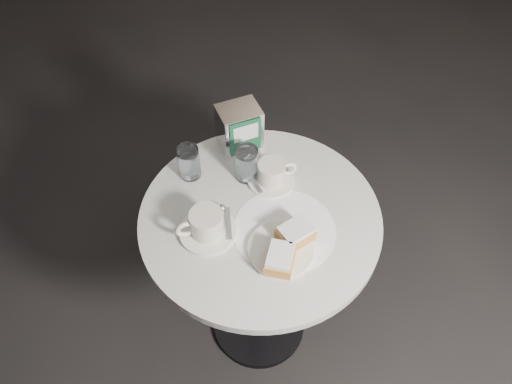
% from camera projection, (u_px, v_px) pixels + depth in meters
% --- Properties ---
extents(ground, '(7.00, 7.00, 0.00)m').
position_uv_depth(ground, '(259.00, 324.00, 2.01)').
color(ground, black).
rests_on(ground, ground).
extents(cafe_table, '(0.70, 0.70, 0.74)m').
position_uv_depth(cafe_table, '(260.00, 252.00, 1.59)').
color(cafe_table, black).
rests_on(cafe_table, ground).
extents(sugar_spill, '(0.32, 0.32, 0.00)m').
position_uv_depth(sugar_spill, '(284.00, 229.00, 1.40)').
color(sugar_spill, white).
rests_on(sugar_spill, cafe_table).
extents(beignet_plate, '(0.24, 0.24, 0.06)m').
position_uv_depth(beignet_plate, '(285.00, 247.00, 1.34)').
color(beignet_plate, silver).
rests_on(beignet_plate, cafe_table).
extents(coffee_cup_left, '(0.20, 0.20, 0.08)m').
position_uv_depth(coffee_cup_left, '(206.00, 225.00, 1.37)').
color(coffee_cup_left, white).
rests_on(coffee_cup_left, cafe_table).
extents(coffee_cup_right, '(0.19, 0.19, 0.07)m').
position_uv_depth(coffee_cup_right, '(272.00, 174.00, 1.49)').
color(coffee_cup_right, silver).
rests_on(coffee_cup_right, cafe_table).
extents(water_glass_left, '(0.07, 0.07, 0.11)m').
position_uv_depth(water_glass_left, '(189.00, 163.00, 1.49)').
color(water_glass_left, silver).
rests_on(water_glass_left, cafe_table).
extents(water_glass_right, '(0.09, 0.09, 0.11)m').
position_uv_depth(water_glass_right, '(247.00, 164.00, 1.48)').
color(water_glass_right, white).
rests_on(water_glass_right, cafe_table).
extents(napkin_dispenser, '(0.15, 0.13, 0.15)m').
position_uv_depth(napkin_dispenser, '(239.00, 128.00, 1.55)').
color(napkin_dispenser, silver).
rests_on(napkin_dispenser, cafe_table).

